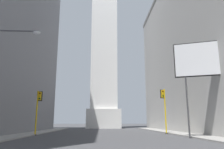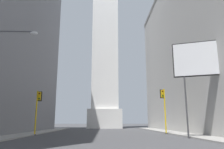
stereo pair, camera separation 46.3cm
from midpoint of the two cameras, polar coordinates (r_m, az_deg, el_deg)
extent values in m
cube|color=gray|center=(25.40, 26.38, -14.71)|extent=(5.00, 72.92, 0.15)
cube|color=silver|center=(61.21, -2.45, -11.50)|extent=(9.09, 9.09, 5.00)
cube|color=white|center=(71.11, -2.18, 18.36)|extent=(7.27, 7.27, 65.80)
cylinder|color=yellow|center=(30.86, -19.52, -9.37)|extent=(0.18, 0.18, 5.78)
cylinder|color=#262626|center=(30.88, -19.90, -14.62)|extent=(0.40, 0.40, 0.10)
cube|color=#E5B20F|center=(30.94, -18.71, -5.35)|extent=(0.37, 0.37, 1.10)
cube|color=black|center=(31.11, -18.65, -5.39)|extent=(0.58, 0.08, 1.32)
sphere|color=#410907|center=(30.79, -18.73, -4.68)|extent=(0.22, 0.22, 0.22)
sphere|color=yellow|center=(30.75, -18.77, -5.31)|extent=(0.22, 0.22, 0.22)
sphere|color=#073410|center=(30.72, -18.82, -5.94)|extent=(0.22, 0.22, 0.22)
cylinder|color=yellow|center=(33.34, 13.36, -9.27)|extent=(0.18, 0.18, 6.50)
cylinder|color=#262626|center=(33.35, 13.64, -14.77)|extent=(0.40, 0.40, 0.10)
cube|color=#E5B20F|center=(33.48, 12.67, -4.93)|extent=(0.37, 0.37, 1.10)
cube|color=black|center=(33.65, 12.56, -4.97)|extent=(0.58, 0.09, 1.32)
sphere|color=#410907|center=(33.35, 12.76, -4.31)|extent=(0.22, 0.22, 0.22)
sphere|color=yellow|center=(33.31, 12.79, -4.89)|extent=(0.22, 0.22, 0.22)
sphere|color=#073410|center=(33.27, 12.82, -5.47)|extent=(0.22, 0.22, 0.22)
cylinder|color=#4C4C51|center=(20.15, -24.04, 10.35)|extent=(3.13, 0.12, 0.12)
ellipsoid|color=silver|center=(19.59, -19.73, 10.25)|extent=(0.64, 0.36, 0.26)
cylinder|color=#3F3F42|center=(25.19, 18.65, -7.90)|extent=(0.18, 0.18, 6.68)
cube|color=silver|center=(26.20, 23.05, 3.88)|extent=(6.42, 2.56, 3.73)
cube|color=black|center=(26.20, 23.05, 3.88)|extent=(6.61, 2.53, 3.97)
camera|label=1|loc=(0.23, -90.35, 0.08)|focal=35.00mm
camera|label=2|loc=(0.23, 89.65, -0.08)|focal=35.00mm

